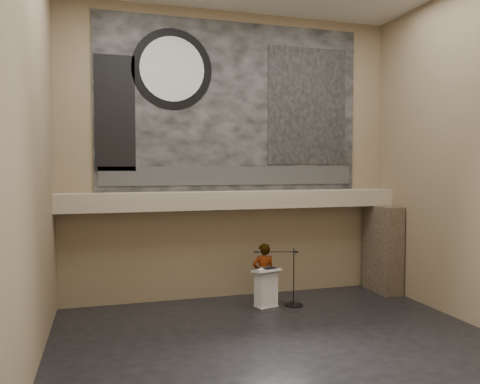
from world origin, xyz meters
name	(u,v)px	position (x,y,z in m)	size (l,w,h in m)	color
floor	(280,343)	(0.00, 0.00, 0.00)	(10.00, 10.00, 0.00)	black
wall_back	(233,156)	(0.00, 4.00, 4.25)	(10.00, 0.02, 8.50)	#857154
wall_front	(388,141)	(0.00, -4.00, 4.25)	(10.00, 0.02, 8.50)	#857154
wall_left	(33,149)	(-5.00, 0.00, 4.25)	(0.02, 8.00, 8.50)	#857154
wall_right	(470,153)	(5.00, 0.00, 4.25)	(0.02, 8.00, 8.50)	#857154
soffit	(236,200)	(0.00, 3.60, 2.95)	(10.00, 0.80, 0.50)	tan
sprinkler_left	(182,211)	(-1.60, 3.55, 2.67)	(0.04, 0.04, 0.06)	#B2893D
sprinkler_right	(297,208)	(1.90, 3.55, 2.67)	(0.04, 0.04, 0.06)	#B2893D
banner	(233,107)	(0.00, 3.97, 5.70)	(8.00, 0.05, 5.00)	black
banner_text_strip	(233,176)	(0.00, 3.93, 3.65)	(7.76, 0.02, 0.55)	#2F2F2F
banner_clock_rim	(172,69)	(-1.80, 3.93, 6.70)	(2.30, 2.30, 0.02)	black
banner_clock_face	(172,69)	(-1.80, 3.91, 6.70)	(1.84, 1.84, 0.02)	silver
banner_building_print	(307,106)	(2.40, 3.93, 5.80)	(2.60, 0.02, 3.60)	black
banner_brick_print	(115,113)	(-3.40, 3.93, 5.40)	(1.10, 0.02, 3.20)	black
stone_pier	(383,249)	(4.65, 3.15, 1.35)	(0.60, 1.40, 2.70)	#3E3126
lectern	(266,289)	(0.53, 2.46, 0.55)	(0.80, 0.66, 1.13)	silver
binder	(270,268)	(0.65, 2.46, 1.12)	(0.31, 0.25, 0.04)	black
papers	(263,270)	(0.44, 2.43, 1.10)	(0.23, 0.32, 0.01)	white
speaker_person	(264,274)	(0.57, 2.79, 0.88)	(0.64, 0.42, 1.77)	white
mic_stand	(292,297)	(1.35, 2.54, 0.24)	(1.34, 0.55, 1.63)	black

